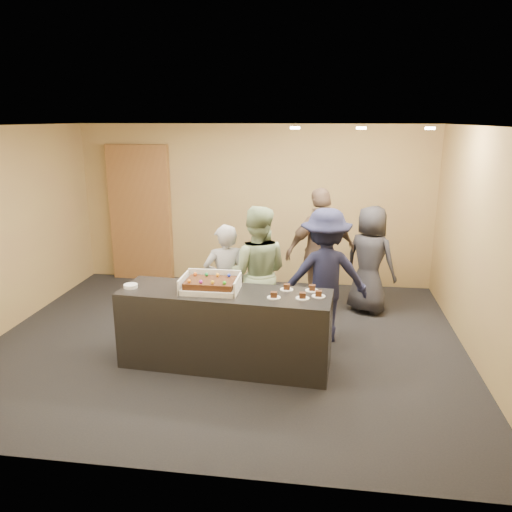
# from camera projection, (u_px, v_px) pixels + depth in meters

# --- Properties ---
(room) EXTENTS (6.04, 6.00, 2.70)m
(room) POSITION_uv_depth(u_px,v_px,m) (225.00, 240.00, 6.10)
(room) COLOR black
(room) RESTS_ON ground
(serving_counter) EXTENTS (2.44, 0.87, 0.90)m
(serving_counter) POSITION_uv_depth(u_px,v_px,m) (225.00, 328.00, 5.73)
(serving_counter) COLOR black
(serving_counter) RESTS_ON floor
(storage_cabinet) EXTENTS (1.07, 0.15, 2.36)m
(storage_cabinet) POSITION_uv_depth(u_px,v_px,m) (141.00, 213.00, 8.71)
(storage_cabinet) COLOR brown
(storage_cabinet) RESTS_ON floor
(cake_box) EXTENTS (0.64, 0.44, 0.19)m
(cake_box) POSITION_uv_depth(u_px,v_px,m) (211.00, 287.00, 5.65)
(cake_box) COLOR white
(cake_box) RESTS_ON serving_counter
(sheet_cake) EXTENTS (0.55, 0.38, 0.11)m
(sheet_cake) POSITION_uv_depth(u_px,v_px,m) (210.00, 283.00, 5.61)
(sheet_cake) COLOR #3F1F0E
(sheet_cake) RESTS_ON cake_box
(plate_stack) EXTENTS (0.16, 0.16, 0.04)m
(plate_stack) POSITION_uv_depth(u_px,v_px,m) (131.00, 286.00, 5.74)
(plate_stack) COLOR white
(plate_stack) RESTS_ON serving_counter
(slice_a) EXTENTS (0.15, 0.15, 0.07)m
(slice_a) POSITION_uv_depth(u_px,v_px,m) (274.00, 296.00, 5.41)
(slice_a) COLOR white
(slice_a) RESTS_ON serving_counter
(slice_b) EXTENTS (0.15, 0.15, 0.07)m
(slice_b) POSITION_uv_depth(u_px,v_px,m) (287.00, 288.00, 5.67)
(slice_b) COLOR white
(slice_b) RESTS_ON serving_counter
(slice_c) EXTENTS (0.15, 0.15, 0.07)m
(slice_c) POSITION_uv_depth(u_px,v_px,m) (303.00, 296.00, 5.39)
(slice_c) COLOR white
(slice_c) RESTS_ON serving_counter
(slice_d) EXTENTS (0.15, 0.15, 0.07)m
(slice_d) POSITION_uv_depth(u_px,v_px,m) (312.00, 289.00, 5.63)
(slice_d) COLOR white
(slice_d) RESTS_ON serving_counter
(slice_e) EXTENTS (0.15, 0.15, 0.07)m
(slice_e) POSITION_uv_depth(u_px,v_px,m) (319.00, 295.00, 5.45)
(slice_e) COLOR white
(slice_e) RESTS_ON serving_counter
(person_server_grey) EXTENTS (0.65, 0.55, 1.52)m
(person_server_grey) POSITION_uv_depth(u_px,v_px,m) (225.00, 282.00, 6.37)
(person_server_grey) COLOR #A6A6AA
(person_server_grey) RESTS_ON floor
(person_sage_man) EXTENTS (0.87, 0.69, 1.74)m
(person_sage_man) POSITION_uv_depth(u_px,v_px,m) (257.00, 273.00, 6.38)
(person_sage_man) COLOR #94AC80
(person_sage_man) RESTS_ON floor
(person_navy_man) EXTENTS (1.20, 0.81, 1.72)m
(person_navy_man) POSITION_uv_depth(u_px,v_px,m) (325.00, 276.00, 6.31)
(person_navy_man) COLOR #1A1C39
(person_navy_man) RESTS_ON floor
(person_brown_extra) EXTENTS (1.17, 0.90, 1.85)m
(person_brown_extra) POSITION_uv_depth(u_px,v_px,m) (321.00, 252.00, 7.19)
(person_brown_extra) COLOR brown
(person_brown_extra) RESTS_ON floor
(person_dark_suit) EXTENTS (0.93, 0.84, 1.59)m
(person_dark_suit) POSITION_uv_depth(u_px,v_px,m) (370.00, 260.00, 7.26)
(person_dark_suit) COLOR #28282E
(person_dark_suit) RESTS_ON floor
(ceiling_spotlights) EXTENTS (1.72, 0.12, 0.03)m
(ceiling_spotlights) POSITION_uv_depth(u_px,v_px,m) (361.00, 128.00, 6.01)
(ceiling_spotlights) COLOR #FFEAC6
(ceiling_spotlights) RESTS_ON ceiling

